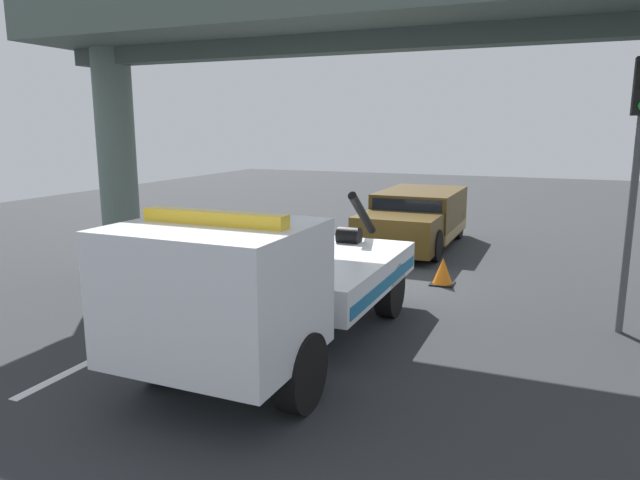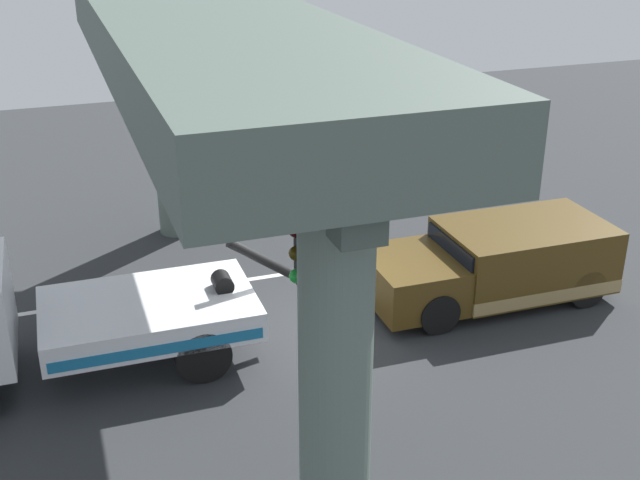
{
  "view_description": "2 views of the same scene",
  "coord_description": "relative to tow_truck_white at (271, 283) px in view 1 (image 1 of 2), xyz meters",
  "views": [
    {
      "loc": [
        12.03,
        3.75,
        3.45
      ],
      "look_at": [
        0.83,
        -0.91,
        1.04
      ],
      "focal_mm": 31.99,
      "sensor_mm": 36.0,
      "label": 1
    },
    {
      "loc": [
        4.24,
        13.19,
        8.09
      ],
      "look_at": [
        -0.7,
        -0.97,
        1.44
      ],
      "focal_mm": 45.12,
      "sensor_mm": 36.0,
      "label": 2
    }
  ],
  "objects": [
    {
      "name": "ground_plane",
      "position": [
        -4.88,
        0.01,
        -1.25
      ],
      "size": [
        60.0,
        40.0,
        0.1
      ],
      "primitive_type": "cube",
      "color": "#2D3033"
    },
    {
      "name": "lane_stripe_west",
      "position": [
        -10.88,
        -2.5,
        -1.2
      ],
      "size": [
        2.6,
        0.16,
        0.01
      ],
      "primitive_type": "cube",
      "color": "silver",
      "rests_on": "ground"
    },
    {
      "name": "lane_stripe_mid",
      "position": [
        -4.88,
        -2.5,
        -1.2
      ],
      "size": [
        2.6,
        0.16,
        0.01
      ],
      "primitive_type": "cube",
      "color": "silver",
      "rests_on": "ground"
    },
    {
      "name": "lane_stripe_east",
      "position": [
        1.12,
        -2.5,
        -1.2
      ],
      "size": [
        2.6,
        0.16,
        0.01
      ],
      "primitive_type": "cube",
      "color": "silver",
      "rests_on": "ground"
    },
    {
      "name": "tow_truck_white",
      "position": [
        0.0,
        0.0,
        0.0
      ],
      "size": [
        7.26,
        2.47,
        2.46
      ],
      "color": "white",
      "rests_on": "ground"
    },
    {
      "name": "towed_van_green",
      "position": [
        -9.24,
        0.01,
        -0.42
      ],
      "size": [
        5.21,
        2.25,
        1.58
      ],
      "color": "#4C3814",
      "rests_on": "ground"
    },
    {
      "name": "overpass_structure",
      "position": [
        -3.42,
        0.01,
        4.06
      ],
      "size": [
        3.6,
        13.56,
        6.2
      ],
      "color": "#596B60",
      "rests_on": "ground"
    },
    {
      "name": "traffic_light_near",
      "position": [
        -3.36,
        4.93,
        2.09
      ],
      "size": [
        0.39,
        0.32,
        4.53
      ],
      "color": "#515456",
      "rests_on": "ground"
    },
    {
      "name": "traffic_cone_orange",
      "position": [
        -5.22,
        1.57,
        -0.91
      ],
      "size": [
        0.51,
        0.51,
        0.61
      ],
      "color": "orange",
      "rests_on": "ground"
    }
  ]
}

